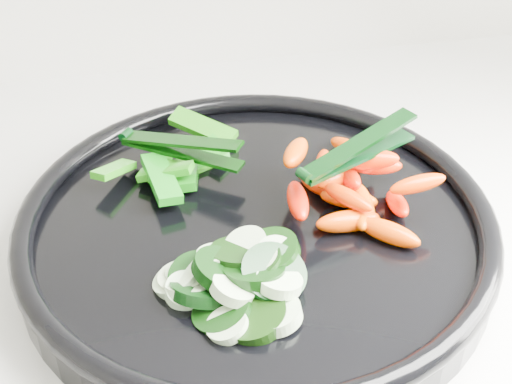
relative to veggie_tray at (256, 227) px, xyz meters
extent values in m
cylinder|color=black|center=(0.00, 0.00, -0.01)|extent=(0.40, 0.40, 0.02)
torus|color=black|center=(0.00, 0.00, 0.01)|extent=(0.40, 0.40, 0.02)
cylinder|color=black|center=(-0.04, -0.09, 0.01)|extent=(0.05, 0.05, 0.03)
cylinder|color=beige|center=(-0.04, -0.11, 0.01)|extent=(0.04, 0.04, 0.02)
cylinder|color=black|center=(-0.05, -0.07, 0.01)|extent=(0.06, 0.06, 0.03)
cylinder|color=#D1F0C0|center=(-0.06, -0.07, 0.01)|extent=(0.04, 0.03, 0.02)
cylinder|color=black|center=(-0.05, -0.06, 0.01)|extent=(0.06, 0.05, 0.03)
cylinder|color=#D4F8C6|center=(-0.06, -0.07, 0.01)|extent=(0.03, 0.04, 0.02)
cylinder|color=black|center=(-0.02, -0.10, 0.01)|extent=(0.07, 0.07, 0.02)
cylinder|color=beige|center=(-0.01, -0.10, 0.01)|extent=(0.04, 0.04, 0.02)
cylinder|color=black|center=(-0.05, -0.05, 0.01)|extent=(0.05, 0.05, 0.01)
cylinder|color=#D8F0C0|center=(-0.06, -0.06, 0.01)|extent=(0.05, 0.05, 0.01)
cylinder|color=black|center=(-0.05, -0.06, 0.01)|extent=(0.05, 0.05, 0.01)
cylinder|color=#D4F0C0|center=(-0.06, -0.05, 0.01)|extent=(0.04, 0.04, 0.01)
cylinder|color=black|center=(-0.05, -0.06, 0.01)|extent=(0.04, 0.04, 0.02)
cylinder|color=beige|center=(-0.07, -0.06, 0.01)|extent=(0.05, 0.05, 0.02)
cylinder|color=black|center=(-0.01, -0.06, 0.02)|extent=(0.05, 0.05, 0.02)
cylinder|color=beige|center=(-0.01, -0.06, 0.02)|extent=(0.04, 0.04, 0.02)
cylinder|color=black|center=(-0.02, -0.05, 0.02)|extent=(0.05, 0.05, 0.02)
cylinder|color=beige|center=(-0.04, -0.05, 0.02)|extent=(0.03, 0.03, 0.01)
cylinder|color=black|center=(-0.04, -0.06, 0.02)|extent=(0.06, 0.06, 0.03)
cylinder|color=beige|center=(-0.03, -0.08, 0.02)|extent=(0.04, 0.04, 0.02)
cylinder|color=black|center=(0.00, -0.07, 0.02)|extent=(0.06, 0.06, 0.03)
cylinder|color=beige|center=(0.00, -0.06, 0.02)|extent=(0.04, 0.04, 0.02)
cylinder|color=black|center=(0.00, -0.05, 0.02)|extent=(0.05, 0.05, 0.02)
cylinder|color=#CBEDBE|center=(-0.02, -0.04, 0.02)|extent=(0.04, 0.04, 0.02)
cylinder|color=black|center=(-0.02, -0.07, 0.02)|extent=(0.05, 0.05, 0.02)
cylinder|color=#E2F7C6|center=(0.00, -0.08, 0.02)|extent=(0.05, 0.05, 0.02)
ellipsoid|color=#F74E00|center=(0.08, -0.01, 0.01)|extent=(0.02, 0.05, 0.03)
ellipsoid|color=#EE5D00|center=(0.07, -0.02, 0.01)|extent=(0.06, 0.03, 0.03)
ellipsoid|color=#FF5500|center=(0.09, -0.04, 0.01)|extent=(0.05, 0.05, 0.02)
ellipsoid|color=red|center=(0.06, 0.03, 0.01)|extent=(0.04, 0.05, 0.03)
ellipsoid|color=#FF1900|center=(0.11, -0.01, 0.01)|extent=(0.02, 0.05, 0.03)
ellipsoid|color=red|center=(0.07, 0.02, 0.01)|extent=(0.02, 0.04, 0.02)
ellipsoid|color=#E75900|center=(0.08, -0.02, 0.01)|extent=(0.02, 0.04, 0.02)
ellipsoid|color=#F05D00|center=(0.08, 0.00, 0.01)|extent=(0.05, 0.03, 0.02)
ellipsoid|color=#E53100|center=(0.10, 0.08, 0.01)|extent=(0.03, 0.04, 0.02)
ellipsoid|color=#F86300|center=(0.07, 0.05, 0.01)|extent=(0.03, 0.05, 0.02)
ellipsoid|color=#F11A00|center=(0.03, -0.01, 0.03)|extent=(0.02, 0.05, 0.02)
ellipsoid|color=#FF2D00|center=(0.10, 0.03, 0.03)|extent=(0.03, 0.04, 0.02)
ellipsoid|color=red|center=(0.08, 0.02, 0.03)|extent=(0.02, 0.05, 0.02)
ellipsoid|color=#EF2E00|center=(0.07, -0.01, 0.03)|extent=(0.04, 0.04, 0.02)
ellipsoid|color=#F55D00|center=(0.07, 0.02, 0.03)|extent=(0.05, 0.05, 0.03)
ellipsoid|color=#FA2500|center=(0.11, 0.03, 0.03)|extent=(0.05, 0.01, 0.02)
ellipsoid|color=#E05600|center=(0.09, 0.02, 0.04)|extent=(0.04, 0.02, 0.02)
ellipsoid|color=#FC5200|center=(0.04, 0.04, 0.04)|extent=(0.04, 0.05, 0.02)
ellipsoid|color=#FC3900|center=(0.09, 0.02, 0.04)|extent=(0.05, 0.03, 0.02)
ellipsoid|color=#F73500|center=(0.12, -0.02, 0.04)|extent=(0.05, 0.02, 0.02)
cube|color=#0C6B0A|center=(-0.05, 0.07, 0.01)|extent=(0.03, 0.06, 0.02)
cube|color=#126C0A|center=(-0.04, 0.08, 0.01)|extent=(0.06, 0.04, 0.03)
cube|color=#0A6A0B|center=(-0.03, 0.10, 0.01)|extent=(0.04, 0.04, 0.02)
cube|color=#0A6F0C|center=(-0.04, 0.08, 0.01)|extent=(0.07, 0.06, 0.03)
cube|color=#146309|center=(-0.07, 0.09, 0.01)|extent=(0.03, 0.07, 0.03)
cube|color=#22730A|center=(-0.06, 0.06, 0.02)|extent=(0.05, 0.03, 0.02)
cube|color=#23730B|center=(-0.11, 0.08, 0.02)|extent=(0.04, 0.04, 0.02)
cube|color=#0A6E0C|center=(-0.07, 0.06, 0.02)|extent=(0.03, 0.07, 0.01)
cube|color=#176209|center=(-0.02, 0.13, 0.02)|extent=(0.06, 0.06, 0.02)
cylinder|color=black|center=(0.03, -0.01, 0.05)|extent=(0.01, 0.01, 0.01)
cube|color=black|center=(0.08, 0.01, 0.05)|extent=(0.11, 0.06, 0.00)
cube|color=black|center=(0.08, 0.01, 0.06)|extent=(0.11, 0.06, 0.02)
cylinder|color=black|center=(-0.09, 0.11, 0.03)|extent=(0.01, 0.01, 0.01)
cube|color=black|center=(-0.05, 0.08, 0.02)|extent=(0.10, 0.08, 0.00)
cube|color=black|center=(-0.05, 0.08, 0.04)|extent=(0.10, 0.08, 0.02)
camera|label=1|loc=(-0.09, -0.42, 0.36)|focal=50.00mm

